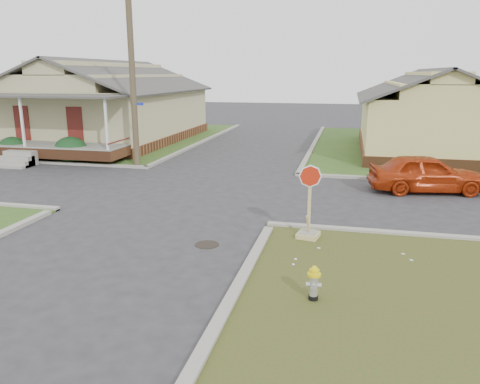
% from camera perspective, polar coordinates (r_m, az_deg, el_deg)
% --- Properties ---
extents(ground, '(120.00, 120.00, 0.00)m').
position_cam_1_polar(ground, '(13.66, -12.31, -4.84)').
color(ground, '#2C2C2E').
rests_on(ground, ground).
extents(verge_far_left, '(19.00, 19.00, 0.05)m').
position_cam_1_polar(verge_far_left, '(35.29, -19.10, 6.40)').
color(verge_far_left, '#2E4E1B').
rests_on(verge_far_left, ground).
extents(curbs, '(80.00, 40.00, 0.12)m').
position_cam_1_polar(curbs, '(18.11, -5.60, 0.16)').
color(curbs, gray).
rests_on(curbs, ground).
extents(manhole, '(0.64, 0.64, 0.01)m').
position_cam_1_polar(manhole, '(12.45, -4.05, -6.41)').
color(manhole, black).
rests_on(manhole, ground).
extents(corner_house, '(10.10, 15.50, 5.30)m').
position_cam_1_polar(corner_house, '(32.43, -16.09, 10.00)').
color(corner_house, brown).
rests_on(corner_house, ground).
extents(side_house_yellow, '(7.60, 11.60, 4.70)m').
position_cam_1_polar(side_house_yellow, '(28.53, 22.05, 8.82)').
color(side_house_yellow, brown).
rests_on(side_house_yellow, ground).
extents(utility_pole, '(1.80, 0.28, 9.00)m').
position_cam_1_polar(utility_pole, '(22.78, -13.04, 14.60)').
color(utility_pole, '#4A3F2A').
rests_on(utility_pole, ground).
extents(fire_hydrant, '(0.27, 0.27, 0.71)m').
position_cam_1_polar(fire_hydrant, '(9.45, 9.00, -10.68)').
color(fire_hydrant, black).
rests_on(fire_hydrant, ground).
extents(stop_sign, '(0.57, 0.56, 2.02)m').
position_cam_1_polar(stop_sign, '(12.81, 8.37, -3.66)').
color(stop_sign, tan).
rests_on(stop_sign, ground).
extents(red_sedan, '(4.46, 2.39, 1.44)m').
position_cam_1_polar(red_sedan, '(19.07, 21.78, 2.14)').
color(red_sedan, '#A92D0C').
rests_on(red_sedan, ground).
extents(hedge_left, '(1.48, 1.22, 1.13)m').
position_cam_1_polar(hedge_left, '(27.17, -25.95, 4.85)').
color(hedge_left, '#14381B').
rests_on(hedge_left, verge_far_left).
extents(hedge_right, '(1.57, 1.29, 1.20)m').
position_cam_1_polar(hedge_right, '(25.17, -19.92, 4.88)').
color(hedge_right, '#14381B').
rests_on(hedge_right, verge_far_left).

